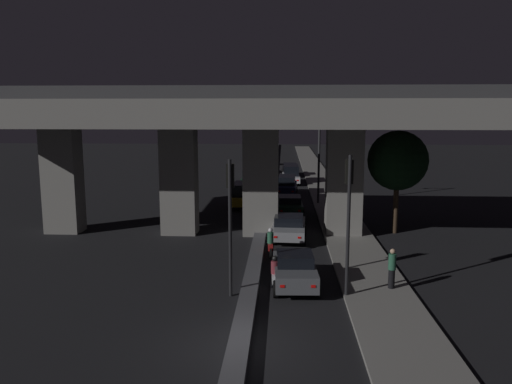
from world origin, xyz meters
The scene contains 22 objects.
ground_plane centered at (0.00, 0.00, 0.00)m, with size 200.00×200.00×0.00m, color black.
median_divider centered at (0.00, 35.00, 0.14)m, with size 0.70×126.00×0.29m, color #4C4C51.
sidewalk_right centered at (5.28, 28.00, 0.07)m, with size 2.91×126.00×0.14m, color gray.
elevated_overpass centered at (-0.43, 14.73, 6.77)m, with size 32.33×10.61×8.95m.
traffic_light_left_of_median centered at (-0.75, 4.41, 3.79)m, with size 0.30×0.49×5.59m.
traffic_light_right_of_median centered at (3.92, 4.41, 3.92)m, with size 0.30×0.49×5.79m.
street_lamp centered at (3.77, 24.78, 4.80)m, with size 2.75×0.32×8.04m.
car_grey_lead centered at (1.86, 5.55, 0.77)m, with size 2.03×4.03×1.51m.
car_silver_second centered at (1.71, 13.67, 0.73)m, with size 2.19×4.50×1.43m.
car_dark_green_third centered at (1.83, 20.75, 0.74)m, with size 2.02×4.03×1.40m.
car_dark_blue_fourth centered at (1.70, 29.42, 0.88)m, with size 1.97×4.69×1.74m.
car_white_fifth centered at (2.15, 36.76, 1.00)m, with size 1.94×4.77×1.91m.
car_black_sixth centered at (2.12, 42.86, 0.78)m, with size 1.92×4.41×1.49m.
car_taxi_yellow_lead_oncoming centered at (-1.69, 23.55, 1.00)m, with size 2.08×4.11×1.91m.
car_dark_green_second_oncoming centered at (-1.75, 34.01, 1.02)m, with size 2.06×4.49×1.93m.
car_silver_third_oncoming centered at (-1.90, 44.92, 0.81)m, with size 2.19×4.64×1.56m.
car_silver_fourth_oncoming centered at (-2.04, 53.98, 0.79)m, with size 2.10×4.51×1.55m.
motorcycle_white_filtering_near centered at (1.03, 5.22, 0.62)m, with size 0.33×1.92×1.45m.
motorcycle_red_filtering_mid centered at (0.71, 10.24, 0.62)m, with size 0.34×1.68×1.45m.
motorcycle_blue_filtering_far centered at (0.89, 18.63, 0.64)m, with size 0.32×1.94×1.52m.
pedestrian_on_sidewalk centered at (5.89, 5.21, 1.00)m, with size 0.32×0.32×1.69m.
roadside_tree_kerbside_near centered at (8.26, 15.51, 4.49)m, with size 3.63×3.63×6.32m.
Camera 1 is at (1.35, -14.99, 7.43)m, focal length 35.00 mm.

